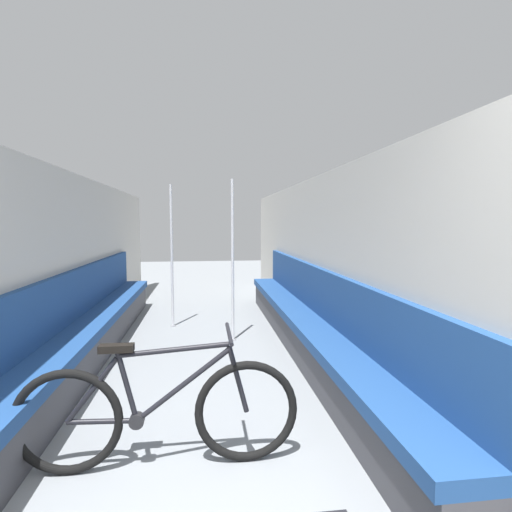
{
  "coord_description": "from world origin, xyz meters",
  "views": [
    {
      "loc": [
        0.05,
        -0.6,
        1.5
      ],
      "look_at": [
        0.55,
        3.23,
        1.18
      ],
      "focal_mm": 28.0,
      "sensor_mm": 36.0,
      "label": 1
    }
  ],
  "objects_px": {
    "bench_seat_row_left": "(85,333)",
    "grab_pole_far": "(233,263)",
    "bench_seat_row_right": "(307,326)",
    "bicycle": "(159,413)",
    "grab_pole_near": "(172,258)"
  },
  "relations": [
    {
      "from": "bench_seat_row_right",
      "to": "grab_pole_far",
      "type": "bearing_deg",
      "value": 142.36
    },
    {
      "from": "bench_seat_row_left",
      "to": "grab_pole_near",
      "type": "height_order",
      "value": "grab_pole_near"
    },
    {
      "from": "bicycle",
      "to": "grab_pole_far",
      "type": "height_order",
      "value": "grab_pole_far"
    },
    {
      "from": "grab_pole_near",
      "to": "grab_pole_far",
      "type": "distance_m",
      "value": 1.14
    },
    {
      "from": "bench_seat_row_right",
      "to": "grab_pole_far",
      "type": "relative_size",
      "value": 2.89
    },
    {
      "from": "bench_seat_row_left",
      "to": "bench_seat_row_right",
      "type": "xyz_separation_m",
      "value": [
        2.43,
        0.0,
        0.0
      ]
    },
    {
      "from": "bench_seat_row_left",
      "to": "bench_seat_row_right",
      "type": "bearing_deg",
      "value": 0.0
    },
    {
      "from": "bench_seat_row_right",
      "to": "grab_pole_near",
      "type": "xyz_separation_m",
      "value": [
        -1.62,
        1.43,
        0.67
      ]
    },
    {
      "from": "bench_seat_row_left",
      "to": "bicycle",
      "type": "distance_m",
      "value": 2.21
    },
    {
      "from": "bench_seat_row_left",
      "to": "grab_pole_far",
      "type": "height_order",
      "value": "grab_pole_far"
    },
    {
      "from": "bench_seat_row_right",
      "to": "grab_pole_far",
      "type": "xyz_separation_m",
      "value": [
        -0.81,
        0.62,
        0.67
      ]
    },
    {
      "from": "bench_seat_row_left",
      "to": "grab_pole_far",
      "type": "xyz_separation_m",
      "value": [
        1.63,
        0.62,
        0.67
      ]
    },
    {
      "from": "bicycle",
      "to": "grab_pole_near",
      "type": "bearing_deg",
      "value": 91.71
    },
    {
      "from": "bench_seat_row_left",
      "to": "bench_seat_row_right",
      "type": "height_order",
      "value": "same"
    },
    {
      "from": "bench_seat_row_left",
      "to": "bicycle",
      "type": "xyz_separation_m",
      "value": [
        0.99,
        -1.98,
        0.03
      ]
    }
  ]
}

